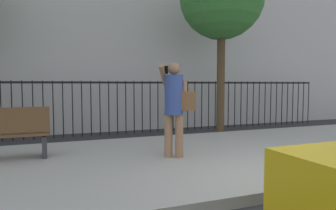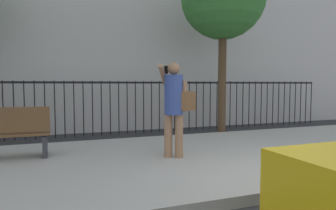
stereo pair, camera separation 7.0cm
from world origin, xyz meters
name	(u,v)px [view 1 (the left image)]	position (x,y,z in m)	size (l,w,h in m)	color
ground_plane	(311,196)	(0.00, 0.00, 0.00)	(60.00, 60.00, 0.00)	#28282B
sidewalk	(224,155)	(0.00, 2.20, 0.07)	(28.00, 4.40, 0.15)	#9E9B93
iron_fence	(162,100)	(0.00, 5.90, 1.02)	(12.03, 0.04, 1.60)	black
pedestrian_on_phone	(175,102)	(-1.11, 2.09, 1.17)	(0.72, 0.61, 1.75)	#936B4C
street_bench	(1,133)	(-4.06, 2.93, 0.65)	(1.60, 0.45, 0.95)	brown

